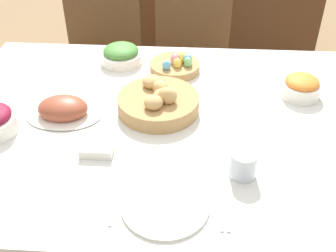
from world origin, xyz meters
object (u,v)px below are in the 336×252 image
(sideboard, at_px, (217,7))
(butter_dish, at_px, (97,150))
(chair_far_left, at_px, (103,53))
(drinking_cup, at_px, (243,164))
(fork, at_px, (112,203))
(green_salad_bowl, at_px, (121,55))
(bread_basket, at_px, (158,101))
(knife, at_px, (219,208))
(carrot_bowl, at_px, (301,87))
(ham_platter, at_px, (63,110))
(dinner_plate, at_px, (165,205))
(chair_far_center, at_px, (190,56))
(egg_basket, at_px, (176,65))
(spoon, at_px, (230,209))

(sideboard, height_order, butter_dish, sideboard)
(chair_far_left, xyz_separation_m, drinking_cup, (0.67, -1.16, 0.25))
(fork, bearing_deg, green_salad_bowl, 92.28)
(bread_basket, distance_m, fork, 0.48)
(drinking_cup, distance_m, butter_dish, 0.46)
(knife, relative_size, drinking_cup, 1.92)
(sideboard, distance_m, carrot_bowl, 1.66)
(carrot_bowl, bearing_deg, sideboard, 98.76)
(ham_platter, relative_size, dinner_plate, 1.11)
(carrot_bowl, bearing_deg, chair_far_center, 121.55)
(fork, bearing_deg, sideboard, 75.71)
(sideboard, distance_m, bread_basket, 1.79)
(egg_basket, height_order, fork, egg_basket)
(chair_far_left, xyz_separation_m, spoon, (0.62, -1.30, 0.21))
(carrot_bowl, height_order, knife, carrot_bowl)
(egg_basket, bearing_deg, sideboard, 80.62)
(egg_basket, distance_m, spoon, 0.78)
(egg_basket, bearing_deg, dinner_plate, -89.49)
(sideboard, xyz_separation_m, dinner_plate, (-0.23, -2.21, 0.29))
(knife, relative_size, spoon, 1.00)
(chair_far_left, relative_size, green_salad_bowl, 5.62)
(egg_basket, bearing_deg, chair_far_center, 84.31)
(knife, bearing_deg, drinking_cup, 57.82)
(drinking_cup, bearing_deg, bread_basket, 130.59)
(knife, bearing_deg, bread_basket, 109.14)
(bread_basket, distance_m, drinking_cup, 0.43)
(bread_basket, relative_size, butter_dish, 2.81)
(chair_far_left, bearing_deg, egg_basket, -54.45)
(fork, distance_m, drinking_cup, 0.40)
(carrot_bowl, relative_size, drinking_cup, 1.78)
(knife, distance_m, drinking_cup, 0.17)
(egg_basket, xyz_separation_m, spoon, (0.19, -0.76, -0.02))
(bread_basket, xyz_separation_m, drinking_cup, (0.28, -0.33, 0.00))
(bread_basket, distance_m, spoon, 0.53)
(sideboard, relative_size, knife, 8.69)
(butter_dish, bearing_deg, chair_far_center, 75.53)
(carrot_bowl, xyz_separation_m, butter_dish, (-0.71, -0.39, -0.02))
(green_salad_bowl, bearing_deg, sideboard, 71.00)
(bread_basket, relative_size, carrot_bowl, 1.97)
(bread_basket, relative_size, ham_platter, 1.08)
(fork, relative_size, spoon, 1.00)
(fork, xyz_separation_m, drinking_cup, (0.37, 0.14, 0.04))
(chair_far_center, xyz_separation_m, butter_dish, (-0.28, -1.09, 0.23))
(bread_basket, height_order, green_salad_bowl, bread_basket)
(carrot_bowl, height_order, dinner_plate, carrot_bowl)
(egg_basket, bearing_deg, chair_far_left, 128.72)
(egg_basket, xyz_separation_m, knife, (0.16, -0.76, -0.02))
(chair_far_center, bearing_deg, dinner_plate, -86.87)
(ham_platter, xyz_separation_m, dinner_plate, (0.39, -0.41, -0.02))
(chair_far_center, bearing_deg, drinking_cup, -76.14)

